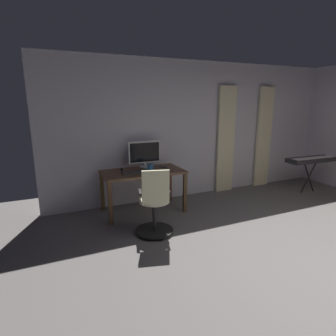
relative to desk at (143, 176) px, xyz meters
The scene contains 12 objects.
back_room_partition 1.66m from the desk, 160.07° to the right, with size 6.20×0.10×2.67m, color silver.
curtain_left_panel 3.08m from the desk, behind, with size 0.38×0.06×2.21m, color beige.
curtain_right_panel 2.08m from the desk, 168.51° to the right, with size 0.40×0.06×2.21m, color beige.
desk is the anchor object (origin of this frame).
office_chair 0.96m from the desk, 80.99° to the left, with size 0.56×0.56×1.00m.
computer_monitor 0.45m from the desk, 116.87° to the right, with size 0.60×0.18×0.47m.
computer_keyboard 0.23m from the desk, 29.09° to the left, with size 0.41×0.14×0.02m, color #333338.
computer_mouse 0.39m from the desk, 29.38° to the right, with size 0.06×0.10×0.04m, color black.
cell_phone_by_monitor 0.45m from the desk, 165.51° to the right, with size 0.07×0.14×0.01m, color #232328.
cell_phone_face_up 0.30m from the desk, 140.99° to the left, with size 0.07×0.14×0.01m, color #232328.
mug_tea 0.20m from the desk, 161.78° to the left, with size 0.14×0.09×0.11m.
piano_keyboard 3.59m from the desk, behind, with size 1.11×0.37×0.77m.
Camera 1 is at (2.90, 1.60, 1.89)m, focal length 29.56 mm.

